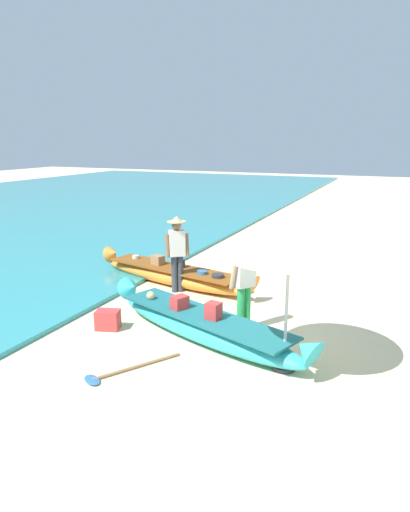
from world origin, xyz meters
The scene contains 8 objects.
ground_plane centered at (0.00, 0.00, 0.00)m, with size 80.00×80.00×0.00m, color beige.
boat_cyan_foreground centered at (-1.14, -0.07, 0.27)m, with size 4.49×2.20×0.77m.
boat_orange_midground centered at (-3.12, 2.60, 0.25)m, with size 4.69×1.68×0.72m.
person_vendor_hatted centered at (-2.77, 2.13, 1.04)m, with size 0.56×0.49×1.80m.
person_tourist_customer centered at (-0.62, 0.60, 0.94)m, with size 0.48×0.56×1.67m.
patio_umbrella_large centered at (0.45, -0.56, 2.05)m, with size 2.05×2.05×2.29m.
cooler_box centered at (-2.98, -0.36, 0.18)m, with size 0.43×0.30×0.37m, color #C63838.
paddle centered at (-1.80, -1.68, 0.03)m, with size 1.02×1.47×0.05m.
Camera 1 is at (1.95, -7.05, 3.50)m, focal length 32.34 mm.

